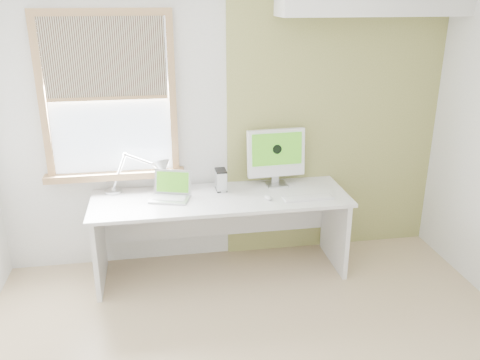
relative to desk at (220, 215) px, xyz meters
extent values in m
cube|color=silver|center=(0.11, 0.32, 0.77)|extent=(4.00, 0.02, 2.60)
cube|color=olive|center=(1.11, 0.30, 0.77)|extent=(2.00, 0.02, 2.60)
cube|color=#A57B4E|center=(-1.42, 0.28, 1.02)|extent=(0.06, 0.06, 1.42)
cube|color=#A57B4E|center=(-0.36, 0.28, 1.02)|extent=(0.06, 0.06, 1.42)
cube|color=#A57B4E|center=(-0.89, 0.28, 1.70)|extent=(1.00, 0.06, 0.06)
cube|color=#A57B4E|center=(-0.89, 0.26, 0.34)|extent=(1.20, 0.14, 0.06)
cube|color=#D1E2F9|center=(-0.89, 0.30, 1.02)|extent=(1.00, 0.01, 1.30)
cube|color=beige|center=(-0.89, 0.25, 1.34)|extent=(0.98, 0.02, 0.65)
cube|color=#A57B4E|center=(-0.89, 0.25, 1.02)|extent=(0.98, 0.03, 0.03)
cube|color=silver|center=(0.00, -0.06, 0.18)|extent=(2.20, 0.70, 0.03)
cube|color=silver|center=(-1.05, -0.06, -0.18)|extent=(0.04, 0.64, 0.70)
cube|color=silver|center=(1.05, -0.06, -0.18)|extent=(0.04, 0.64, 0.70)
cube|color=silver|center=(0.00, 0.26, -0.08)|extent=(2.08, 0.02, 0.48)
cylinder|color=#B4B6B9|center=(-0.91, 0.21, 0.21)|extent=(0.16, 0.16, 0.02)
sphere|color=#B4B6B9|center=(-0.91, 0.21, 0.22)|extent=(0.05, 0.05, 0.04)
cylinder|color=#B4B6B9|center=(-0.85, 0.20, 0.38)|extent=(0.15, 0.03, 0.32)
sphere|color=#B4B6B9|center=(-0.79, 0.20, 0.54)|extent=(0.04, 0.04, 0.04)
cylinder|color=#B4B6B9|center=(-0.65, 0.17, 0.48)|extent=(0.29, 0.08, 0.13)
sphere|color=#B4B6B9|center=(-0.51, 0.14, 0.43)|extent=(0.04, 0.04, 0.04)
cone|color=#B4B6B9|center=(-0.48, 0.14, 0.41)|extent=(0.22, 0.25, 0.20)
cube|color=#B4B6B9|center=(-0.43, -0.05, 0.20)|extent=(0.37, 0.31, 0.02)
cube|color=#B2B5B7|center=(-0.43, -0.05, 0.21)|extent=(0.30, 0.21, 0.00)
cube|color=#B4B6B9|center=(-0.40, 0.06, 0.31)|extent=(0.32, 0.16, 0.21)
cube|color=#377D15|center=(-0.40, 0.05, 0.31)|extent=(0.28, 0.13, 0.17)
cylinder|color=#B4B6B9|center=(0.04, 0.06, 0.21)|extent=(0.08, 0.08, 0.02)
cube|color=#B4B6B9|center=(0.04, 0.06, 0.27)|extent=(0.06, 0.02, 0.11)
cube|color=#194C99|center=(0.04, 0.05, 0.27)|extent=(0.05, 0.01, 0.08)
cube|color=#B4B6B9|center=(0.02, 0.10, 0.29)|extent=(0.09, 0.15, 0.19)
cube|color=black|center=(0.02, 0.10, 0.38)|extent=(0.09, 0.15, 0.01)
cube|color=black|center=(0.02, 0.10, 0.20)|extent=(0.09, 0.15, 0.01)
cube|color=#B4B6B9|center=(0.53, 0.14, 0.20)|extent=(0.20, 0.18, 0.01)
cube|color=#B4B6B9|center=(0.53, 0.17, 0.29)|extent=(0.07, 0.03, 0.17)
cube|color=white|center=(0.53, 0.16, 0.49)|extent=(0.53, 0.12, 0.43)
cube|color=#377D15|center=(0.53, 0.13, 0.54)|extent=(0.46, 0.06, 0.29)
cylinder|color=black|center=(0.53, 0.13, 0.54)|extent=(0.09, 0.02, 0.09)
cube|color=white|center=(0.73, -0.23, 0.20)|extent=(0.43, 0.13, 0.02)
cube|color=white|center=(0.73, -0.23, 0.21)|extent=(0.40, 0.10, 0.00)
ellipsoid|color=white|center=(0.39, -0.18, 0.21)|extent=(0.08, 0.11, 0.03)
camera|label=1|loc=(-0.50, -4.01, 1.84)|focal=37.61mm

